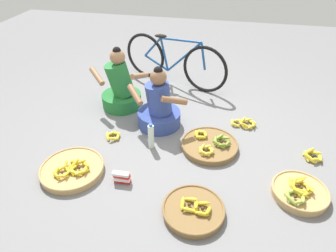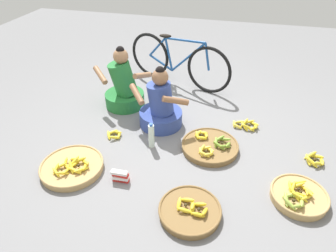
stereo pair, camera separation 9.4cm
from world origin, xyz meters
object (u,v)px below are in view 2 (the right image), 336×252
object	(u,v)px
vendor_woman_behind	(124,88)
loose_bananas_back_center	(315,160)
water_bottle	(151,136)
banana_basket_mid_right	(210,146)
bicycle_leaning	(178,61)
banana_basket_near_vendor	(190,210)
loose_bananas_front_center	(247,125)
vendor_woman_front	(160,107)
banana_basket_front_right	(299,196)
loose_bananas_back_right	(114,134)
banana_basket_mid_left	(72,167)
packet_carton_stack	(120,176)

from	to	relation	value
vendor_woman_behind	loose_bananas_back_center	xyz separation A→B (m)	(2.33, -0.61, -0.23)
vendor_woman_behind	water_bottle	distance (m)	0.98
vendor_woman_behind	banana_basket_mid_right	bearing A→B (deg)	-27.76
bicycle_leaning	banana_basket_mid_right	xyz separation A→B (m)	(0.70, -1.46, -0.32)
vendor_woman_behind	banana_basket_near_vendor	xyz separation A→B (m)	(1.19, -1.57, -0.23)
banana_basket_mid_right	loose_bananas_front_center	distance (m)	0.65
banana_basket_mid_right	vendor_woman_behind	bearing A→B (deg)	152.24
vendor_woman_front	banana_basket_front_right	world-z (taller)	vendor_woman_front
loose_bananas_back_right	banana_basket_near_vendor	bearing A→B (deg)	-39.46
loose_bananas_back_center	bicycle_leaning	bearing A→B (deg)	141.56
loose_bananas_back_right	banana_basket_mid_left	bearing A→B (deg)	-107.49
banana_basket_front_right	loose_bananas_back_center	distance (m)	0.61
loose_bananas_front_center	water_bottle	bearing A→B (deg)	-148.05
vendor_woman_behind	packet_carton_stack	bearing A→B (deg)	-71.01
vendor_woman_behind	loose_bananas_front_center	world-z (taller)	vendor_woman_behind
banana_basket_mid_left	water_bottle	distance (m)	0.88
banana_basket_mid_left	banana_basket_mid_right	bearing A→B (deg)	27.08
bicycle_leaning	packet_carton_stack	bearing A→B (deg)	-92.19
banana_basket_front_right	packet_carton_stack	distance (m)	1.66
vendor_woman_front	packet_carton_stack	bearing A→B (deg)	-97.03
banana_basket_mid_right	loose_bananas_back_center	distance (m)	1.09
loose_bananas_back_center	loose_bananas_back_right	distance (m)	2.20
loose_bananas_front_center	water_bottle	world-z (taller)	water_bottle
banana_basket_near_vendor	packet_carton_stack	xyz separation A→B (m)	(-0.72, 0.22, 0.02)
banana_basket_near_vendor	loose_bananas_back_right	size ratio (longest dim) A/B	2.67
loose_bananas_back_right	loose_bananas_front_center	bearing A→B (deg)	20.77
water_bottle	packet_carton_stack	bearing A→B (deg)	-103.71
loose_bananas_back_center	loose_bananas_front_center	xyz separation A→B (m)	(-0.71, 0.48, -0.00)
loose_bananas_back_center	loose_bananas_front_center	distance (m)	0.85
banana_basket_near_vendor	loose_bananas_back_right	xyz separation A→B (m)	(-1.06, 0.87, -0.01)
vendor_woman_front	banana_basket_mid_right	bearing A→B (deg)	-26.76
water_bottle	vendor_woman_behind	bearing A→B (deg)	128.33
banana_basket_mid_right	banana_basket_near_vendor	bearing A→B (deg)	-93.37
vendor_woman_behind	vendor_woman_front	bearing A→B (deg)	-28.85
banana_basket_front_right	loose_bananas_front_center	xyz separation A→B (m)	(-0.49, 1.05, -0.02)
loose_bananas_front_center	banana_basket_mid_right	bearing A→B (deg)	-126.09
loose_bananas_back_center	packet_carton_stack	distance (m)	2.01
vendor_woman_front	vendor_woman_behind	bearing A→B (deg)	151.15
bicycle_leaning	loose_bananas_back_center	xyz separation A→B (m)	(1.78, -1.41, -0.32)
bicycle_leaning	water_bottle	bearing A→B (deg)	-87.84
banana_basket_front_right	banana_basket_near_vendor	xyz separation A→B (m)	(-0.92, -0.39, -0.01)
vendor_woman_front	banana_basket_front_right	distance (m)	1.75
loose_bananas_back_center	loose_bananas_front_center	size ratio (longest dim) A/B	0.71
loose_bananas_back_right	water_bottle	world-z (taller)	water_bottle
loose_bananas_back_center	loose_bananas_front_center	world-z (taller)	loose_bananas_back_center
loose_bananas_front_center	packet_carton_stack	xyz separation A→B (m)	(-1.16, -1.22, 0.03)
bicycle_leaning	water_bottle	xyz separation A→B (m)	(0.06, -1.57, -0.21)
water_bottle	banana_basket_mid_right	bearing A→B (deg)	9.99
loose_bananas_back_center	loose_bananas_back_right	world-z (taller)	loose_bananas_back_center
vendor_woman_front	banana_basket_near_vendor	xyz separation A→B (m)	(0.60, -1.24, -0.20)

